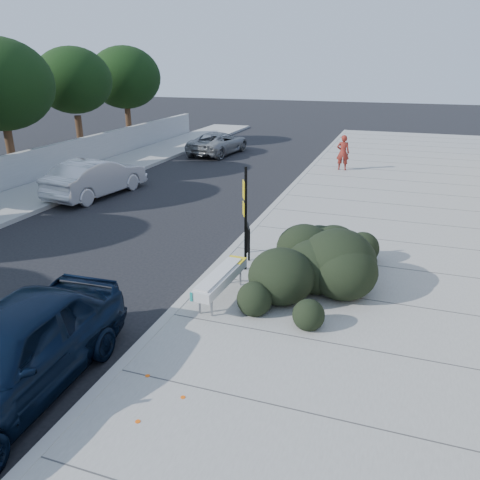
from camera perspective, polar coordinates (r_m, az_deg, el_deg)
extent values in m
plane|color=black|center=(10.15, -8.52, -9.61)|extent=(120.00, 120.00, 0.00)
cube|color=gray|center=(13.73, 23.33, -2.44)|extent=(11.20, 50.00, 0.15)
cube|color=#9E9E99|center=(14.29, 0.55, 0.29)|extent=(0.22, 50.00, 0.17)
cube|color=#9E9E99|center=(18.32, -23.97, 3.12)|extent=(0.22, 50.00, 0.17)
cylinder|color=#332114|center=(23.94, -26.10, 9.40)|extent=(0.36, 0.36, 2.40)
cylinder|color=#332114|center=(27.66, -18.89, 11.68)|extent=(0.36, 0.36, 2.40)
ellipsoid|color=black|center=(27.40, -19.66, 17.86)|extent=(4.00, 4.00, 3.40)
cylinder|color=#332114|center=(31.74, -13.39, 13.27)|extent=(0.36, 0.36, 2.40)
ellipsoid|color=black|center=(31.51, -13.86, 18.68)|extent=(4.40, 4.40, 3.74)
cylinder|color=gray|center=(9.92, -4.92, -7.91)|extent=(0.05, 0.05, 0.39)
cylinder|color=gray|center=(9.82, -3.47, -8.22)|extent=(0.05, 0.05, 0.39)
cylinder|color=gray|center=(11.19, -1.27, -4.34)|extent=(0.05, 0.05, 0.39)
cylinder|color=gray|center=(11.09, 0.04, -4.57)|extent=(0.05, 0.05, 0.39)
cylinder|color=gray|center=(10.47, -2.99, -5.21)|extent=(0.13, 1.57, 0.04)
cylinder|color=gray|center=(10.37, -1.61, -5.47)|extent=(0.13, 1.57, 0.04)
cube|color=#B2B2B2|center=(10.36, -2.32, -4.66)|extent=(0.53, 2.08, 0.22)
cube|color=yellow|center=(10.99, -0.57, -2.42)|extent=(0.45, 0.44, 0.02)
cube|color=teal|center=(9.69, -5.68, -6.65)|extent=(0.06, 0.24, 0.19)
cylinder|color=black|center=(12.35, 1.11, -0.64)|extent=(0.06, 0.06, 0.86)
cylinder|color=black|center=(12.87, 0.88, 0.26)|extent=(0.06, 0.06, 0.86)
cylinder|color=black|center=(12.46, 1.01, 1.67)|extent=(0.27, 0.53, 0.06)
cube|color=black|center=(11.50, 0.69, 2.46)|extent=(0.08, 0.08, 2.66)
cube|color=yellow|center=(11.28, 0.45, 6.15)|extent=(0.15, 0.29, 0.43)
cube|color=yellow|center=(11.41, 0.44, 3.81)|extent=(0.14, 0.27, 0.33)
ellipsoid|color=black|center=(11.12, 9.44, -1.33)|extent=(3.18, 4.73, 1.62)
imported|color=black|center=(8.46, -26.07, -12.31)|extent=(2.04, 4.66, 1.56)
imported|color=#BABBC0|center=(19.88, -17.10, 7.30)|extent=(2.18, 4.74, 1.51)
imported|color=gray|center=(28.16, -2.64, 11.74)|extent=(2.64, 4.83, 1.28)
imported|color=maroon|center=(23.60, 12.44, 10.37)|extent=(0.64, 0.45, 1.69)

